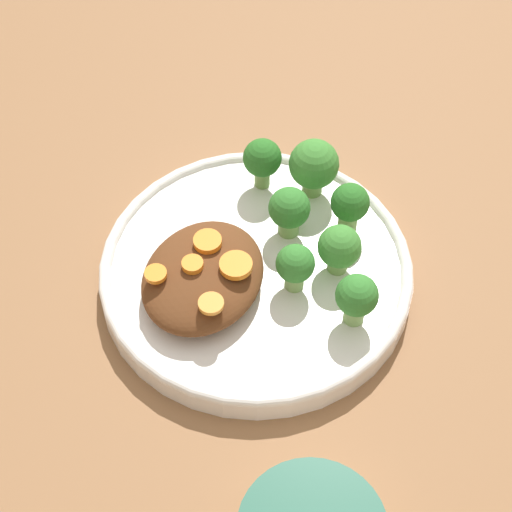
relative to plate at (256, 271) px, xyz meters
The scene contains 15 objects.
ground_plane 0.01m from the plate, ahead, with size 4.00×4.00×0.00m, color #8C603D.
plate is the anchor object (origin of this frame).
stew_mound 0.06m from the plate, 40.64° to the right, with size 0.12×0.10×0.03m, color #5B3319.
broccoli_floret_0 0.08m from the plate, 110.94° to the left, with size 0.04×0.04×0.05m.
broccoli_floret_1 0.06m from the plate, 165.86° to the left, with size 0.04×0.04×0.05m.
broccoli_floret_2 0.11m from the plate, behind, with size 0.05×0.05×0.06m.
broccoli_floret_3 0.10m from the plate, 78.40° to the left, with size 0.04×0.04×0.05m.
broccoli_floret_4 0.05m from the plate, 80.62° to the left, with size 0.03×0.03×0.05m.
broccoli_floret_5 0.11m from the plate, 161.23° to the right, with size 0.04×0.04×0.05m.
broccoli_floret_6 0.10m from the plate, 140.09° to the left, with size 0.03×0.03×0.05m.
carrot_slice_0 0.10m from the plate, 45.49° to the right, with size 0.02×0.02×0.00m, color orange.
carrot_slice_1 0.06m from the plate, 67.44° to the right, with size 0.02×0.02×0.01m, color orange.
carrot_slice_2 0.05m from the plate, 10.94° to the right, with size 0.03×0.03×0.01m, color orange.
carrot_slice_3 0.08m from the plate, ahead, with size 0.02×0.02×0.00m, color orange.
carrot_slice_4 0.07m from the plate, 42.76° to the right, with size 0.02×0.02×0.01m, color orange.
Camera 1 is at (0.41, 0.17, 0.62)m, focal length 60.00 mm.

